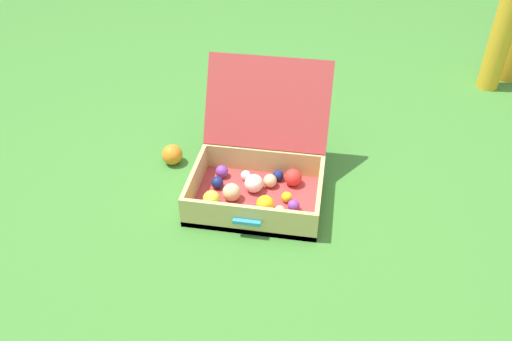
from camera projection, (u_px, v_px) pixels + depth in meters
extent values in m
plane|color=#3D7A2D|center=(247.00, 209.00, 2.18)|extent=(16.00, 16.00, 0.00)
cube|color=#B23838|center=(256.00, 200.00, 2.21)|extent=(0.55, 0.40, 0.03)
cube|color=tan|center=(195.00, 183.00, 2.22)|extent=(0.02, 0.40, 0.14)
cube|color=tan|center=(319.00, 196.00, 2.14)|extent=(0.02, 0.40, 0.14)
cube|color=tan|center=(248.00, 220.00, 2.03)|extent=(0.51, 0.02, 0.14)
cube|color=tan|center=(263.00, 163.00, 2.33)|extent=(0.51, 0.02, 0.14)
cube|color=#B23838|center=(267.00, 103.00, 2.27)|extent=(0.55, 0.21, 0.36)
cube|color=teal|center=(247.00, 222.00, 2.01)|extent=(0.11, 0.02, 0.02)
sphere|color=#D1B784|center=(270.00, 181.00, 2.25)|extent=(0.06, 0.06, 0.06)
sphere|color=#D1B784|center=(232.00, 192.00, 2.18)|extent=(0.08, 0.08, 0.08)
sphere|color=yellow|center=(265.00, 204.00, 2.12)|extent=(0.07, 0.07, 0.07)
sphere|color=white|center=(246.00, 175.00, 2.29)|extent=(0.05, 0.05, 0.05)
sphere|color=#CCDB38|center=(211.00, 199.00, 2.14)|extent=(0.07, 0.07, 0.07)
sphere|color=yellow|center=(287.00, 197.00, 2.17)|extent=(0.05, 0.05, 0.05)
sphere|color=yellow|center=(222.00, 212.00, 2.10)|extent=(0.05, 0.05, 0.05)
sphere|color=red|center=(293.00, 177.00, 2.26)|extent=(0.08, 0.08, 0.08)
sphere|color=white|center=(254.00, 183.00, 2.22)|extent=(0.08, 0.08, 0.08)
sphere|color=navy|center=(278.00, 175.00, 2.29)|extent=(0.05, 0.05, 0.05)
sphere|color=#D1B784|center=(280.00, 211.00, 2.10)|extent=(0.05, 0.05, 0.05)
sphere|color=purple|center=(222.00, 171.00, 2.31)|extent=(0.06, 0.06, 0.06)
sphere|color=navy|center=(217.00, 183.00, 2.25)|extent=(0.05, 0.05, 0.05)
sphere|color=purple|center=(293.00, 206.00, 2.13)|extent=(0.05, 0.05, 0.05)
sphere|color=orange|center=(172.00, 155.00, 2.42)|extent=(0.10, 0.10, 0.10)
cylinder|color=gold|center=(509.00, 11.00, 2.78)|extent=(0.12, 0.12, 0.90)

